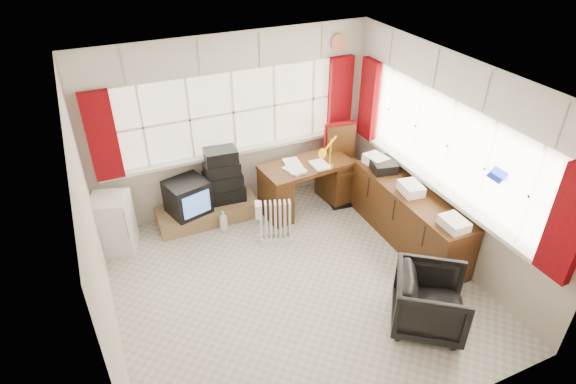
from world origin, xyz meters
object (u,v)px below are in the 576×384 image
object	(u,v)px
office_chair	(430,301)
crt_tv	(188,197)
desk	(306,184)
credenza	(408,216)
tv_bench	(208,213)
desk_lamp	(331,145)
radiator	(275,226)
mini_fridge	(114,224)
task_chair	(342,160)

from	to	relation	value
office_chair	crt_tv	world-z (taller)	crt_tv
desk	office_chair	xyz separation A→B (m)	(0.20, -2.57, -0.07)
credenza	tv_bench	bearing A→B (deg)	146.30
credenza	desk_lamp	bearing A→B (deg)	120.96
desk	tv_bench	bearing A→B (deg)	168.75
desk	desk_lamp	size ratio (longest dim) A/B	2.81
desk_lamp	radiator	xyz separation A→B (m)	(-0.97, -0.35, -0.81)
office_chair	crt_tv	size ratio (longest dim) A/B	1.20
radiator	tv_bench	world-z (taller)	radiator
radiator	mini_fridge	world-z (taller)	mini_fridge
tv_bench	credenza	bearing A→B (deg)	-33.70
desk	task_chair	distance (m)	0.67
credenza	crt_tv	bearing A→B (deg)	149.85
radiator	tv_bench	xyz separation A→B (m)	(-0.68, 0.84, -0.13)
mini_fridge	radiator	bearing A→B (deg)	-20.13
mini_fridge	credenza	bearing A→B (deg)	-21.53
desk_lamp	tv_bench	world-z (taller)	desk_lamp
desk	task_chair	size ratio (longest dim) A/B	1.14
desk_lamp	mini_fridge	world-z (taller)	desk_lamp
task_chair	tv_bench	size ratio (longest dim) A/B	0.83
desk	office_chair	size ratio (longest dim) A/B	1.78
credenza	office_chair	bearing A→B (deg)	-117.27
desk	crt_tv	size ratio (longest dim) A/B	2.13
crt_tv	mini_fridge	distance (m)	0.99
desk	tv_bench	size ratio (longest dim) A/B	0.95
office_chair	tv_bench	world-z (taller)	office_chair
task_chair	crt_tv	bearing A→B (deg)	176.21
tv_bench	office_chair	bearing A→B (deg)	-60.70
desk_lamp	radiator	world-z (taller)	desk_lamp
desk_lamp	task_chair	world-z (taller)	desk_lamp
tv_bench	crt_tv	world-z (taller)	crt_tv
desk	tv_bench	world-z (taller)	desk
credenza	crt_tv	distance (m)	2.94
credenza	tv_bench	distance (m)	2.75
radiator	tv_bench	bearing A→B (deg)	129.26
task_chair	crt_tv	world-z (taller)	task_chair
crt_tv	desk	bearing A→B (deg)	-8.06
task_chair	mini_fridge	size ratio (longest dim) A/B	1.50
desk	mini_fridge	size ratio (longest dim) A/B	1.70
desk_lamp	radiator	bearing A→B (deg)	-160.09
office_chair	credenza	bearing A→B (deg)	9.01
task_chair	radiator	xyz separation A→B (m)	(-1.34, -0.64, -0.37)
desk_lamp	tv_bench	size ratio (longest dim) A/B	0.34
desk_lamp	crt_tv	world-z (taller)	desk_lamp
crt_tv	radiator	bearing A→B (deg)	-39.95
desk_lamp	mini_fridge	size ratio (longest dim) A/B	0.61
tv_bench	mini_fridge	xyz separation A→B (m)	(-1.25, -0.13, 0.26)
credenza	desk	bearing A→B (deg)	125.47
desk	radiator	bearing A→B (deg)	-141.78
task_chair	crt_tv	xyz separation A→B (m)	(-2.28, 0.15, -0.13)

